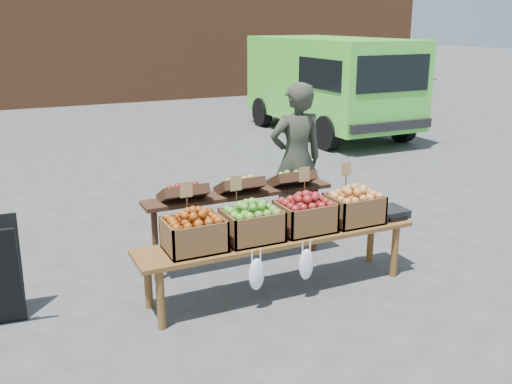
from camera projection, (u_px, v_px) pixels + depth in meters
name	position (u px, v px, depth m)	size (l,w,h in m)	color
ground	(308.00, 264.00, 6.04)	(80.00, 80.00, 0.00)	#474749
delivery_van	(329.00, 87.00, 12.66)	(2.15, 4.70, 2.11)	#51D93D
vendor	(296.00, 159.00, 6.70)	(0.66, 0.43, 1.81)	#2F3327
back_table	(240.00, 218.00, 5.88)	(2.10, 0.44, 1.04)	#341F12
display_bench	(279.00, 263.00, 5.36)	(2.70, 0.56, 0.57)	brown
crate_golden_apples	(194.00, 235.00, 4.90)	(0.50, 0.40, 0.28)	#AD4F17
crate_russet_pears	(252.00, 225.00, 5.12)	(0.50, 0.40, 0.28)	#538D2B
crate_red_apples	(305.00, 217.00, 5.35)	(0.50, 0.40, 0.28)	maroon
crate_green_apples	(354.00, 209.00, 5.57)	(0.50, 0.40, 0.28)	#AA9B3C
weighing_scale	(388.00, 212.00, 5.77)	(0.34, 0.30, 0.08)	black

